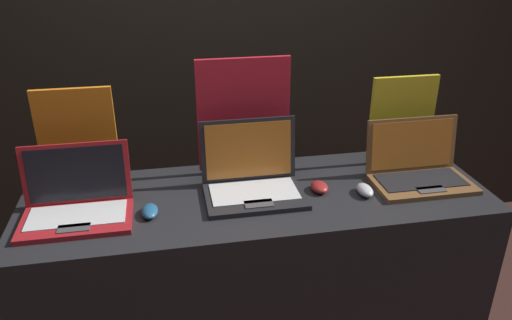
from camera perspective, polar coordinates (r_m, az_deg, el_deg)
name	(u,v)px	position (r m, az deg, el deg)	size (l,w,h in m)	color
wall_back	(217,25)	(2.99, -4.45, 15.15)	(8.00, 0.05, 2.80)	black
display_counter	(258,290)	(2.24, 0.19, -14.66)	(1.83, 0.62, 0.95)	black
laptop_front	(77,202)	(1.92, -19.81, -4.49)	(0.39, 0.27, 0.25)	maroon
mouse_front	(150,211)	(1.87, -12.05, -5.73)	(0.06, 0.10, 0.03)	navy
promo_stand_front	(78,143)	(2.05, -19.63, 1.82)	(0.29, 0.07, 0.42)	black
laptop_middle	(252,178)	(1.96, -0.42, -2.05)	(0.38, 0.29, 0.27)	black
mouse_middle	(319,187)	(2.00, 7.26, -3.08)	(0.07, 0.10, 0.04)	maroon
promo_stand_middle	(244,119)	(2.06, -1.41, 4.65)	(0.38, 0.07, 0.49)	black
laptop_back	(418,168)	(2.15, 18.04, -0.90)	(0.40, 0.27, 0.25)	brown
mouse_back	(365,190)	(2.01, 12.33, -3.38)	(0.06, 0.10, 0.04)	#B2B2B7
promo_stand_back	(401,123)	(2.26, 16.27, 4.11)	(0.29, 0.07, 0.39)	black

